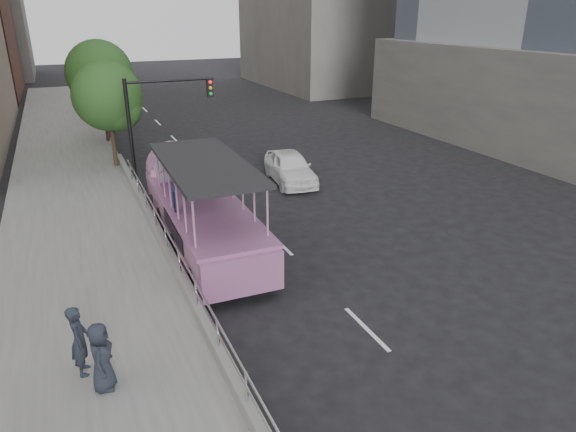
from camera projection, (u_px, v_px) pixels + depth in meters
name	position (u px, v px, depth m)	size (l,w,h in m)	color
ground	(302.00, 301.00, 15.22)	(160.00, 160.00, 0.00)	black
sidewalk	(76.00, 212.00, 21.49)	(5.50, 80.00, 0.30)	#9D9D97
kerb_wall	(181.00, 277.00, 15.57)	(0.24, 30.00, 0.36)	#989893
guardrail	(179.00, 258.00, 15.32)	(0.07, 22.00, 0.71)	silver
duck_boat	(199.00, 208.00, 18.88)	(2.70, 10.22, 3.38)	black
car	(290.00, 167.00, 25.44)	(1.85, 4.58, 1.56)	white
pedestrian_near	(79.00, 340.00, 11.47)	(0.63, 0.41, 1.72)	#262C38
pedestrian_far	(101.00, 357.00, 11.01)	(0.79, 0.51, 1.61)	#262C38
parking_sign	(176.00, 213.00, 17.21)	(0.08, 0.60, 2.68)	black
traffic_signal	(155.00, 115.00, 23.88)	(4.20, 0.32, 5.20)	black
street_tree_near	(110.00, 99.00, 26.06)	(3.52, 3.52, 5.72)	#372919
street_tree_far	(102.00, 76.00, 31.05)	(3.97, 3.97, 6.45)	#372919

